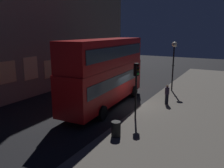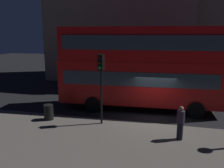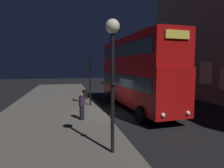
{
  "view_description": "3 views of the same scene",
  "coord_description": "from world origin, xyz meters",
  "views": [
    {
      "loc": [
        -16.95,
        -7.48,
        6.13
      ],
      "look_at": [
        -1.93,
        0.83,
        2.16
      ],
      "focal_mm": 36.34,
      "sensor_mm": 36.0,
      "label": 1
    },
    {
      "loc": [
        0.7,
        -13.47,
        5.15
      ],
      "look_at": [
        -2.7,
        0.41,
        2.0
      ],
      "focal_mm": 37.03,
      "sensor_mm": 36.0,
      "label": 2
    },
    {
      "loc": [
        12.91,
        -3.51,
        3.46
      ],
      "look_at": [
        -2.66,
        0.29,
        1.9
      ],
      "focal_mm": 30.07,
      "sensor_mm": 36.0,
      "label": 3
    }
  ],
  "objects": [
    {
      "name": "building_with_clock",
      "position": [
        -4.75,
        13.01,
        8.55
      ],
      "size": [
        15.59,
        7.52,
        17.1
      ],
      "color": "gray",
      "rests_on": "ground"
    },
    {
      "name": "double_decker_bus",
      "position": [
        -1.18,
        1.84,
        3.12
      ],
      "size": [
        10.87,
        3.19,
        5.57
      ],
      "rotation": [
        0.0,
        0.0,
        0.06
      ],
      "color": "#B20F0F",
      "rests_on": "ground"
    },
    {
      "name": "litter_bin",
      "position": [
        -6.05,
        -1.72,
        0.57
      ],
      "size": [
        0.55,
        0.55,
        0.91
      ],
      "primitive_type": "cylinder",
      "color": "black",
      "rests_on": "sidewalk_slab"
    },
    {
      "name": "sidewalk_slab",
      "position": [
        0.0,
        -4.52,
        0.06
      ],
      "size": [
        44.0,
        7.32,
        0.12
      ],
      "primitive_type": "cube",
      "color": "#5B564F",
      "rests_on": "ground"
    },
    {
      "name": "ground_plane",
      "position": [
        0.0,
        0.0,
        0.0
      ],
      "size": [
        80.0,
        80.0,
        0.0
      ],
      "primitive_type": "plane",
      "color": "black"
    },
    {
      "name": "pedestrian",
      "position": [
        1.41,
        -2.63,
        0.98
      ],
      "size": [
        0.37,
        0.37,
        1.68
      ],
      "rotation": [
        0.0,
        0.0,
        4.47
      ],
      "color": "black",
      "rests_on": "sidewalk_slab"
    },
    {
      "name": "traffic_light_near_kerb",
      "position": [
        -2.83,
        -1.59,
        2.95
      ],
      "size": [
        0.38,
        0.4,
        3.93
      ],
      "rotation": [
        0.0,
        0.0,
        -0.29
      ],
      "color": "black",
      "rests_on": "sidewalk_slab"
    }
  ]
}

